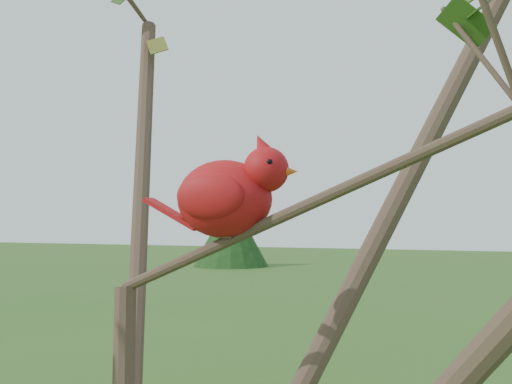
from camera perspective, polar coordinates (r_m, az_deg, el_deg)
crabapple_tree at (r=1.02m, az=-10.39°, el=1.26°), size 2.35×2.05×2.95m
cardinal at (r=1.07m, az=-2.14°, el=-0.22°), size 0.24×0.13×0.17m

